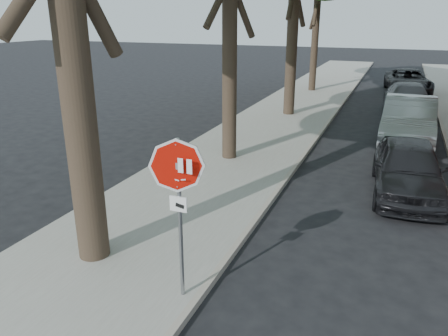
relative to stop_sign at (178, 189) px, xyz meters
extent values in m
plane|color=black|center=(0.70, 0.03, -1.95)|extent=(120.00, 120.00, 0.00)
cube|color=gray|center=(-1.80, 12.03, -1.89)|extent=(4.00, 55.00, 0.12)
cube|color=#9E9384|center=(0.25, 12.03, -1.88)|extent=(0.12, 55.00, 0.13)
cube|color=#9E9384|center=(4.65, 12.03, -1.88)|extent=(0.12, 55.00, 0.13)
cylinder|color=gray|center=(0.00, 0.03, -0.53)|extent=(0.06, 0.06, 2.60)
cube|color=#99999E|center=(0.00, 0.00, 0.37)|extent=(0.05, 0.06, 0.10)
cylinder|color=#99999E|center=(0.00, -0.01, 0.37)|extent=(0.76, 0.32, 0.82)
cylinder|color=white|center=(0.00, -0.02, 0.37)|extent=(0.76, 0.32, 0.82)
cylinder|color=red|center=(0.00, -0.03, 0.37)|extent=(0.68, 0.29, 0.74)
cube|color=white|center=(-0.21, -0.04, 0.39)|extent=(0.08, 0.00, 0.22)
cube|color=white|center=(-0.07, -0.04, 0.39)|extent=(0.08, 0.00, 0.22)
cube|color=white|center=(0.07, -0.04, 0.39)|extent=(0.08, 0.00, 0.22)
cube|color=white|center=(0.21, -0.04, 0.39)|extent=(0.08, 0.00, 0.22)
cube|color=silver|center=(-0.11, -0.04, 0.18)|extent=(0.08, 0.00, 0.03)
cube|color=silver|center=(0.00, -0.04, 0.16)|extent=(0.08, 0.00, 0.03)
cube|color=silver|center=(0.11, -0.04, 0.18)|extent=(0.08, 0.00, 0.03)
cube|color=white|center=(0.00, -0.01, -0.23)|extent=(0.28, 0.02, 0.24)
cube|color=black|center=(0.03, -0.03, -0.25)|extent=(0.15, 0.00, 0.08)
cylinder|color=black|center=(-2.00, 21.03, 2.67)|extent=(0.40, 0.40, 9.00)
imported|color=black|center=(3.30, 6.15, -1.25)|extent=(1.93, 4.21, 1.40)
imported|color=#A4A7AC|center=(3.30, 11.27, -1.14)|extent=(1.82, 4.96, 1.62)
imported|color=#4F5055|center=(3.30, 16.41, -1.26)|extent=(2.39, 4.93, 1.38)
imported|color=black|center=(3.30, 22.78, -1.27)|extent=(2.92, 5.17, 1.36)
camera|label=1|loc=(2.82, -5.26, 2.42)|focal=35.00mm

